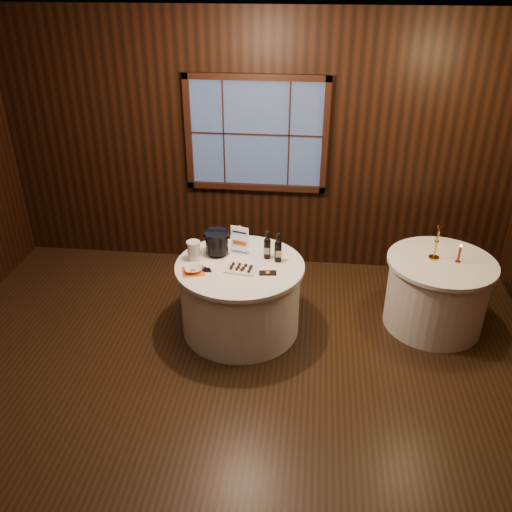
# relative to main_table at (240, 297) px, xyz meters

# --- Properties ---
(ground) EXTENTS (6.00, 6.00, 0.00)m
(ground) POSITION_rel_main_table_xyz_m (0.00, -1.00, -0.39)
(ground) COLOR black
(ground) RESTS_ON ground
(back_wall) EXTENTS (6.00, 0.10, 3.00)m
(back_wall) POSITION_rel_main_table_xyz_m (0.00, 1.48, 1.16)
(back_wall) COLOR black
(back_wall) RESTS_ON ground
(main_table) EXTENTS (1.28, 1.28, 0.77)m
(main_table) POSITION_rel_main_table_xyz_m (0.00, 0.00, 0.00)
(main_table) COLOR white
(main_table) RESTS_ON ground
(side_table) EXTENTS (1.08, 1.08, 0.77)m
(side_table) POSITION_rel_main_table_xyz_m (2.00, 0.30, 0.00)
(side_table) COLOR white
(side_table) RESTS_ON ground
(sign_stand) EXTENTS (0.19, 0.13, 0.31)m
(sign_stand) POSITION_rel_main_table_xyz_m (-0.03, 0.23, 0.49)
(sign_stand) COLOR silver
(sign_stand) RESTS_ON main_table
(port_bottle_left) EXTENTS (0.07, 0.07, 0.30)m
(port_bottle_left) POSITION_rel_main_table_xyz_m (0.26, 0.16, 0.51)
(port_bottle_left) COLOR black
(port_bottle_left) RESTS_ON main_table
(port_bottle_right) EXTENTS (0.07, 0.08, 0.30)m
(port_bottle_right) POSITION_rel_main_table_xyz_m (0.37, 0.11, 0.51)
(port_bottle_right) COLOR black
(port_bottle_right) RESTS_ON main_table
(ice_bucket) EXTENTS (0.25, 0.25, 0.25)m
(ice_bucket) POSITION_rel_main_table_xyz_m (-0.26, 0.18, 0.52)
(ice_bucket) COLOR black
(ice_bucket) RESTS_ON main_table
(chocolate_plate) EXTENTS (0.32, 0.24, 0.04)m
(chocolate_plate) POSITION_rel_main_table_xyz_m (0.03, -0.11, 0.40)
(chocolate_plate) COLOR white
(chocolate_plate) RESTS_ON main_table
(chocolate_box) EXTENTS (0.17, 0.10, 0.01)m
(chocolate_box) POSITION_rel_main_table_xyz_m (0.29, -0.15, 0.39)
(chocolate_box) COLOR black
(chocolate_box) RESTS_ON main_table
(grape_bunch) EXTENTS (0.16, 0.09, 0.04)m
(grape_bunch) POSITION_rel_main_table_xyz_m (-0.30, -0.15, 0.40)
(grape_bunch) COLOR black
(grape_bunch) RESTS_ON main_table
(glass_pitcher) EXTENTS (0.18, 0.14, 0.20)m
(glass_pitcher) POSITION_rel_main_table_xyz_m (-0.47, 0.05, 0.48)
(glass_pitcher) COLOR white
(glass_pitcher) RESTS_ON main_table
(orange_napkin) EXTENTS (0.26, 0.26, 0.00)m
(orange_napkin) POSITION_rel_main_table_xyz_m (-0.43, -0.19, 0.38)
(orange_napkin) COLOR orange
(orange_napkin) RESTS_ON main_table
(cracker_bowl) EXTENTS (0.20, 0.20, 0.04)m
(cracker_bowl) POSITION_rel_main_table_xyz_m (-0.43, -0.19, 0.41)
(cracker_bowl) COLOR white
(cracker_bowl) RESTS_ON orange_napkin
(brass_candlestick) EXTENTS (0.11, 0.11, 0.38)m
(brass_candlestick) POSITION_rel_main_table_xyz_m (1.92, 0.33, 0.52)
(brass_candlestick) COLOR gold
(brass_candlestick) RESTS_ON side_table
(red_candle) EXTENTS (0.05, 0.05, 0.20)m
(red_candle) POSITION_rel_main_table_xyz_m (2.14, 0.28, 0.46)
(red_candle) COLOR gold
(red_candle) RESTS_ON side_table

